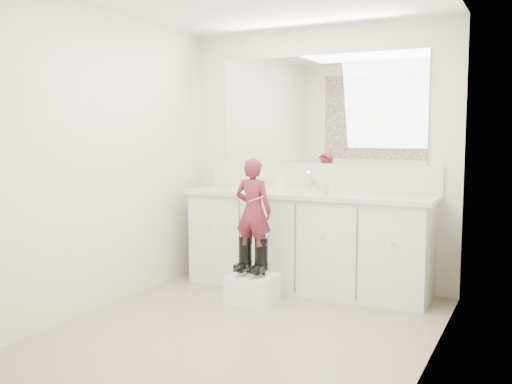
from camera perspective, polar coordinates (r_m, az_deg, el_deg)
The scene contains 18 objects.
floor at distance 4.26m, azimuth -1.18°, elevation -13.58°, with size 3.00×3.00×0.00m, color #827555.
wall_back at distance 5.40m, azimuth 6.26°, elevation 3.51°, with size 2.60×2.60×0.00m, color beige.
wall_front at distance 2.79m, azimuth -15.76°, elevation 1.16°, with size 2.60×2.60×0.00m, color beige.
wall_left at distance 4.77m, azimuth -15.18°, elevation 3.03°, with size 3.00×3.00×0.00m, color beige.
wall_right at distance 3.61m, azimuth 17.38°, elevation 2.13°, with size 3.00×3.00×0.00m, color beige.
vanity_cabinet at distance 5.23m, azimuth 5.11°, elevation -5.11°, with size 2.20×0.55×0.85m, color silver.
countertop at distance 5.15m, azimuth 5.09°, elevation -0.28°, with size 2.28×0.58×0.04m, color beige.
backsplash at distance 5.39m, azimuth 6.18°, elevation 1.54°, with size 2.28×0.03×0.25m, color beige.
mirror at distance 5.39m, azimuth 6.26°, elevation 8.18°, with size 2.00×0.02×1.00m, color white.
dot_panel at distance 2.80m, azimuth -15.88°, elevation 10.39°, with size 2.00×0.01×1.20m, color #472819.
faucet at distance 5.30m, azimuth 5.75°, elevation 0.65°, with size 0.08×0.08×0.10m, color silver.
cup at distance 5.06m, azimuth 6.87°, elevation 0.31°, with size 0.09×0.09×0.09m, color beige.
soap_bottle at distance 5.17m, azimuth 2.52°, elevation 0.99°, with size 0.08×0.08×0.18m, color white.
step_stool at distance 4.83m, azimuth -0.38°, elevation -9.71°, with size 0.38×0.32×0.24m, color white.
boot_left at distance 4.82m, azimuth -1.08°, elevation -6.34°, with size 0.12×0.21×0.32m, color black, non-canonical shape.
boot_right at distance 4.75m, azimuth 0.54°, elevation -6.51°, with size 0.12×0.21×0.32m, color black, non-canonical shape.
toddler at distance 4.72m, azimuth -0.28°, elevation -1.91°, with size 0.32×0.21×0.88m, color #9E3048.
toothbrush at distance 4.60m, azimuth 0.05°, elevation -0.70°, with size 0.01×0.01×0.14m, color #E15797.
Camera 1 is at (1.88, -3.55, 1.42)m, focal length 40.00 mm.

